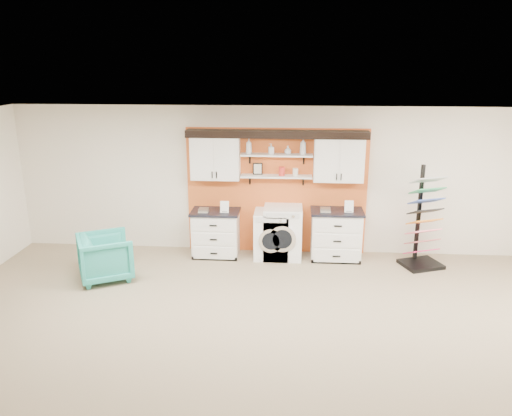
# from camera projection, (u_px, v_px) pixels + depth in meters

# --- Properties ---
(floor) EXTENTS (10.00, 10.00, 0.00)m
(floor) POSITION_uv_depth(u_px,v_px,m) (264.00, 370.00, 6.03)
(floor) COLOR gray
(floor) RESTS_ON ground
(ceiling) EXTENTS (10.00, 10.00, 0.00)m
(ceiling) POSITION_uv_depth(u_px,v_px,m) (265.00, 139.00, 5.23)
(ceiling) COLOR white
(ceiling) RESTS_ON wall_back
(wall_back) EXTENTS (10.00, 0.00, 10.00)m
(wall_back) POSITION_uv_depth(u_px,v_px,m) (277.00, 181.00, 9.46)
(wall_back) COLOR silver
(wall_back) RESTS_ON floor
(accent_panel) EXTENTS (3.40, 0.07, 2.40)m
(accent_panel) POSITION_uv_depth(u_px,v_px,m) (276.00, 191.00, 9.48)
(accent_panel) COLOR #D65D24
(accent_panel) RESTS_ON wall_back
(upper_cabinet_left) EXTENTS (0.90, 0.35, 0.84)m
(upper_cabinet_left) POSITION_uv_depth(u_px,v_px,m) (215.00, 157.00, 9.20)
(upper_cabinet_left) COLOR white
(upper_cabinet_left) RESTS_ON wall_back
(upper_cabinet_right) EXTENTS (0.90, 0.35, 0.84)m
(upper_cabinet_right) POSITION_uv_depth(u_px,v_px,m) (339.00, 159.00, 9.04)
(upper_cabinet_right) COLOR white
(upper_cabinet_right) RESTS_ON wall_back
(shelf_lower) EXTENTS (1.32, 0.28, 0.03)m
(shelf_lower) POSITION_uv_depth(u_px,v_px,m) (276.00, 176.00, 9.23)
(shelf_lower) COLOR white
(shelf_lower) RESTS_ON wall_back
(shelf_upper) EXTENTS (1.32, 0.28, 0.03)m
(shelf_upper) POSITION_uv_depth(u_px,v_px,m) (277.00, 155.00, 9.11)
(shelf_upper) COLOR white
(shelf_upper) RESTS_ON wall_back
(crown_molding) EXTENTS (3.30, 0.41, 0.13)m
(crown_molding) POSITION_uv_depth(u_px,v_px,m) (277.00, 133.00, 9.01)
(crown_molding) COLOR black
(crown_molding) RESTS_ON wall_back
(picture_frame) EXTENTS (0.18, 0.02, 0.22)m
(picture_frame) POSITION_uv_depth(u_px,v_px,m) (258.00, 169.00, 9.26)
(picture_frame) COLOR black
(picture_frame) RESTS_ON shelf_lower
(canister_red) EXTENTS (0.11, 0.11, 0.16)m
(canister_red) POSITION_uv_depth(u_px,v_px,m) (282.00, 171.00, 9.19)
(canister_red) COLOR red
(canister_red) RESTS_ON shelf_lower
(canister_cream) EXTENTS (0.10, 0.10, 0.14)m
(canister_cream) POSITION_uv_depth(u_px,v_px,m) (295.00, 172.00, 9.18)
(canister_cream) COLOR silver
(canister_cream) RESTS_ON shelf_lower
(base_cabinet_left) EXTENTS (0.90, 0.66, 0.89)m
(base_cabinet_left) POSITION_uv_depth(u_px,v_px,m) (216.00, 233.00, 9.47)
(base_cabinet_left) COLOR white
(base_cabinet_left) RESTS_ON floor
(base_cabinet_right) EXTENTS (0.96, 0.66, 0.94)m
(base_cabinet_right) POSITION_uv_depth(u_px,v_px,m) (336.00, 235.00, 9.30)
(base_cabinet_right) COLOR white
(base_cabinet_right) RESTS_ON floor
(washer) EXTENTS (0.64, 0.71, 0.90)m
(washer) POSITION_uv_depth(u_px,v_px,m) (272.00, 234.00, 9.39)
(washer) COLOR white
(washer) RESTS_ON floor
(dryer) EXTENTS (0.71, 0.71, 0.99)m
(dryer) POSITION_uv_depth(u_px,v_px,m) (283.00, 232.00, 9.36)
(dryer) COLOR white
(dryer) RESTS_ON floor
(sample_rack) EXTENTS (0.82, 0.76, 1.84)m
(sample_rack) POSITION_uv_depth(u_px,v_px,m) (422.00, 236.00, 8.94)
(sample_rack) COLOR black
(sample_rack) RESTS_ON floor
(armchair) EXTENTS (1.14, 1.13, 0.78)m
(armchair) POSITION_uv_depth(u_px,v_px,m) (106.00, 257.00, 8.46)
(armchair) COLOR teal
(armchair) RESTS_ON floor
(soap_bottle_a) EXTENTS (0.15, 0.15, 0.29)m
(soap_bottle_a) POSITION_uv_depth(u_px,v_px,m) (249.00, 146.00, 9.10)
(soap_bottle_a) COLOR silver
(soap_bottle_a) RESTS_ON shelf_upper
(soap_bottle_b) EXTENTS (0.11, 0.11, 0.19)m
(soap_bottle_b) POSITION_uv_depth(u_px,v_px,m) (271.00, 149.00, 9.09)
(soap_bottle_b) COLOR silver
(soap_bottle_b) RESTS_ON shelf_upper
(soap_bottle_c) EXTENTS (0.16, 0.16, 0.16)m
(soap_bottle_c) POSITION_uv_depth(u_px,v_px,m) (288.00, 150.00, 9.07)
(soap_bottle_c) COLOR silver
(soap_bottle_c) RESTS_ON shelf_upper
(soap_bottle_d) EXTENTS (0.12, 0.12, 0.31)m
(soap_bottle_d) POSITION_uv_depth(u_px,v_px,m) (303.00, 146.00, 9.03)
(soap_bottle_d) COLOR silver
(soap_bottle_d) RESTS_ON shelf_upper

